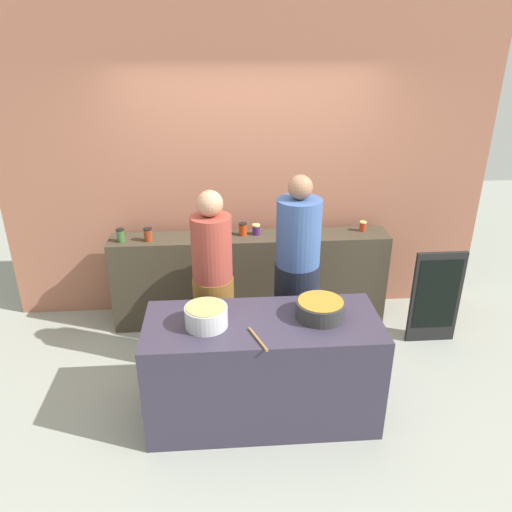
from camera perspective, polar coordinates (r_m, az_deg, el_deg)
name	(u,v)px	position (r m, az deg, el deg)	size (l,w,h in m)	color
ground	(259,387)	(4.26, 0.36, -14.96)	(12.00, 12.00, 0.00)	gray
storefront_wall	(248,168)	(4.90, -0.98, 10.14)	(4.80, 0.12, 3.00)	#A0624B
display_shelf	(250,279)	(4.93, -0.65, -2.63)	(2.70, 0.36, 0.93)	#3D3427
prep_table	(262,369)	(3.77, 0.76, -12.93)	(1.70, 0.70, 0.83)	#322D3E
preserve_jar_0	(120,235)	(4.75, -15.44, 2.32)	(0.08, 0.08, 0.13)	#375F2B
preserve_jar_1	(148,235)	(4.71, -12.40, 2.44)	(0.08, 0.08, 0.13)	maroon
preserve_jar_2	(210,231)	(4.71, -5.40, 2.90)	(0.08, 0.08, 0.12)	yellow
preserve_jar_3	(226,228)	(4.76, -3.49, 3.29)	(0.09, 0.09, 0.14)	#432D54
preserve_jar_4	(243,229)	(4.74, -1.53, 3.14)	(0.08, 0.08, 0.12)	#BA330F
preserve_jar_5	(256,229)	(4.76, 0.01, 3.11)	(0.08, 0.08, 0.10)	#411A5F
preserve_jar_6	(300,227)	(4.81, 5.16, 3.42)	(0.09, 0.09, 0.13)	#421051
preserve_jar_7	(314,230)	(4.75, 6.74, 3.01)	(0.09, 0.09, 0.12)	gold
preserve_jar_8	(363,226)	(4.96, 12.28, 3.40)	(0.07, 0.07, 0.10)	#A72F17
cooking_pot_left	(206,316)	(3.46, -5.80, -6.97)	(0.30, 0.30, 0.15)	#B7B7BC
cooking_pot_center	(320,309)	(3.58, 7.46, -6.11)	(0.36, 0.36, 0.13)	#2D2D2D
wooden_spoon	(258,339)	(3.33, 0.21, -9.61)	(0.02, 0.02, 0.29)	#9E703D
cook_with_tongs	(213,293)	(4.11, -4.96, -4.31)	(0.34, 0.34, 1.62)	brown
cook_in_cap	(297,281)	(4.24, 4.75, -2.90)	(0.39, 0.39, 1.70)	black
chalkboard_sign	(436,297)	(4.88, 20.12, -4.52)	(0.47, 0.05, 0.92)	black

